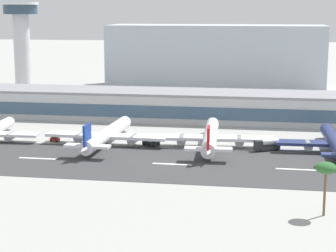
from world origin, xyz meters
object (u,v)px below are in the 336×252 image
Objects in this scene: service_box_truck_0 at (151,141)px; palm_tree_1 at (326,169)px; control_tower at (22,41)px; airliner_gold_tail_gate_3 at (335,143)px; service_fuel_truck_2 at (267,145)px; airliner_navy_tail_gate_1 at (106,135)px; airliner_red_tail_gate_2 at (210,138)px; distant_hotel_block at (216,56)px; terminal_building at (181,105)px; service_baggage_tug_1 at (55,139)px.

service_box_truck_0 is 81.73m from palm_tree_1.
control_tower reaches higher than airliner_gold_tail_gate_3.
control_tower reaches higher than service_fuel_truck_2.
control_tower is 7.65× the size of service_box_truck_0.
airliner_gold_tail_gate_3 is (75.74, 0.89, -0.18)m from airliner_navy_tail_gate_1.
airliner_red_tail_gate_2 is 40.26m from airliner_gold_tail_gate_3.
distant_hotel_block is at bearing -6.27° from airliner_navy_tail_gate_1.
control_tower is at bearing -139.98° from distant_hotel_block.
distant_hotel_block is 2.39× the size of airliner_red_tail_gate_2.
airliner_gold_tail_gate_3 reaches higher than service_fuel_truck_2.
airliner_navy_tail_gate_1 is at bearing -25.85° from service_fuel_truck_2.
control_tower is 199.18m from palm_tree_1.
airliner_navy_tail_gate_1 reaches higher than service_fuel_truck_2.
service_box_truck_0 is at bearing 87.41° from airliner_gold_tail_gate_3.
control_tower is (-83.72, 33.37, 24.53)m from terminal_building.
distant_hotel_block is at bearing 101.32° from palm_tree_1.
terminal_building is 56.89× the size of service_baggage_tug_1.
distant_hotel_block is at bearing 16.40° from airliner_gold_tail_gate_3.
palm_tree_1 is at bearing -66.72° from terminal_building.
airliner_navy_tail_gate_1 is 1.06× the size of airliner_gold_tail_gate_3.
terminal_building is 108.38m from distant_hotel_block.
terminal_building is at bearing -116.20° from service_baggage_tug_1.
service_box_truck_0 is 0.73× the size of service_fuel_truck_2.
service_baggage_tug_1 is 73.48m from service_fuel_truck_2.
terminal_building is 3.98× the size of airliner_gold_tail_gate_3.
control_tower is at bearing 39.03° from airliner_navy_tail_gate_1.
airliner_red_tail_gate_2 is at bearing -85.47° from distant_hotel_block.
service_baggage_tug_1 is (-95.00, 2.00, -2.23)m from airliner_gold_tail_gate_3.
control_tower is 149.81m from service_fuel_truck_2.
control_tower reaches higher than distant_hotel_block.
airliner_red_tail_gate_2 reaches higher than airliner_gold_tail_gate_3.
airliner_navy_tail_gate_1 is 0.99× the size of airliner_red_tail_gate_2.
airliner_red_tail_gate_2 is 8.17× the size of service_box_truck_0.
distant_hotel_block is at bearing 87.52° from terminal_building.
airliner_red_tail_gate_2 is 71.14m from palm_tree_1.
service_baggage_tug_1 is (-42.22, -157.63, -17.21)m from distant_hotel_block.
control_tower is 14.20× the size of service_baggage_tug_1.
airliner_gold_tail_gate_3 is 21.59m from service_fuel_truck_2.
service_box_truck_0 is 34.71m from service_baggage_tug_1.
service_box_truck_0 is (-2.88, -51.32, -4.22)m from terminal_building.
control_tower is 120.56m from service_box_truck_0.
terminal_building is 51.57m from service_box_truck_0.
airliner_navy_tail_gate_1 is 19.62m from service_baggage_tug_1.
distant_hotel_block is (88.38, 74.21, -12.28)m from control_tower.
airliner_gold_tail_gate_3 is at bearing -31.18° from control_tower.
palm_tree_1 reaches higher than terminal_building.
service_box_truck_0 is at bearing -82.14° from airliner_navy_tail_gate_1.
terminal_building is 53.53m from airliner_red_tail_gate_2.
service_baggage_tug_1 is 107.96m from palm_tree_1.
service_baggage_tug_1 is at bearing 86.89° from airliner_gold_tail_gate_3.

